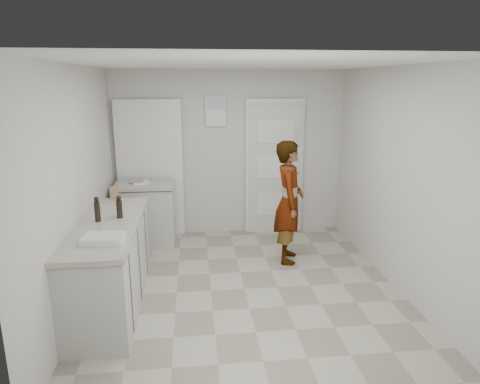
{
  "coord_description": "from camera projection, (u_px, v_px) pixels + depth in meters",
  "views": [
    {
      "loc": [
        -0.55,
        -4.47,
        2.33
      ],
      "look_at": [
        -0.01,
        0.4,
        1.06
      ],
      "focal_mm": 32.0,
      "sensor_mm": 36.0,
      "label": 1
    }
  ],
  "objects": [
    {
      "name": "ground",
      "position": [
        245.0,
        289.0,
        4.95
      ],
      "size": [
        4.0,
        4.0,
        0.0
      ],
      "primitive_type": "plane",
      "color": "gray",
      "rests_on": "ground"
    },
    {
      "name": "room_shell",
      "position": [
        218.0,
        169.0,
        6.55
      ],
      "size": [
        4.0,
        4.0,
        4.0
      ],
      "color": "beige",
      "rests_on": "ground"
    },
    {
      "name": "main_counter",
      "position": [
        110.0,
        268.0,
        4.49
      ],
      "size": [
        0.64,
        1.96,
        0.93
      ],
      "color": "silver",
      "rests_on": "ground"
    },
    {
      "name": "side_counter",
      "position": [
        146.0,
        216.0,
        6.2
      ],
      "size": [
        0.84,
        0.61,
        0.93
      ],
      "color": "silver",
      "rests_on": "ground"
    },
    {
      "name": "person",
      "position": [
        289.0,
        202.0,
        5.57
      ],
      "size": [
        0.49,
        0.65,
        1.61
      ],
      "primitive_type": "imported",
      "rotation": [
        0.0,
        0.0,
        1.37
      ],
      "color": "silver",
      "rests_on": "ground"
    },
    {
      "name": "cake_mix_box",
      "position": [
        114.0,
        193.0,
        5.21
      ],
      "size": [
        0.1,
        0.05,
        0.16
      ],
      "primitive_type": "cube",
      "rotation": [
        0.0,
        0.0,
        0.03
      ],
      "color": "olive",
      "rests_on": "main_counter"
    },
    {
      "name": "spice_jar",
      "position": [
        120.0,
        213.0,
        4.58
      ],
      "size": [
        0.05,
        0.05,
        0.07
      ],
      "primitive_type": "cylinder",
      "color": "tan",
      "rests_on": "main_counter"
    },
    {
      "name": "oil_cruet_a",
      "position": [
        119.0,
        207.0,
        4.5
      ],
      "size": [
        0.06,
        0.06,
        0.25
      ],
      "color": "black",
      "rests_on": "main_counter"
    },
    {
      "name": "oil_cruet_b",
      "position": [
        97.0,
        210.0,
        4.38
      ],
      "size": [
        0.06,
        0.06,
        0.27
      ],
      "color": "black",
      "rests_on": "main_counter"
    },
    {
      "name": "baking_dish",
      "position": [
        103.0,
        239.0,
        3.84
      ],
      "size": [
        0.37,
        0.27,
        0.06
      ],
      "rotation": [
        0.0,
        0.0,
        -0.05
      ],
      "color": "silver",
      "rests_on": "main_counter"
    },
    {
      "name": "egg_bowl",
      "position": [
        90.0,
        239.0,
        3.86
      ],
      "size": [
        0.11,
        0.11,
        0.04
      ],
      "color": "silver",
      "rests_on": "main_counter"
    },
    {
      "name": "papers",
      "position": [
        141.0,
        182.0,
        6.12
      ],
      "size": [
        0.31,
        0.35,
        0.01
      ],
      "primitive_type": "cube",
      "rotation": [
        0.0,
        0.0,
        0.29
      ],
      "color": "white",
      "rests_on": "side_counter"
    }
  ]
}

